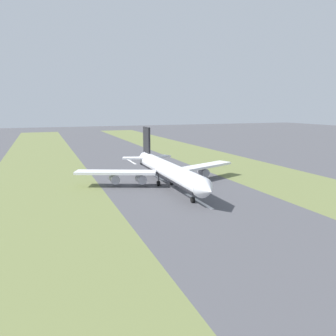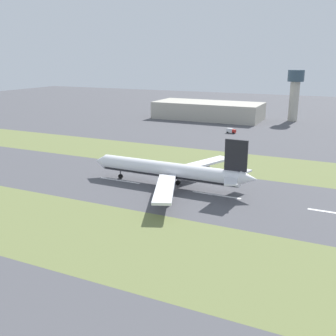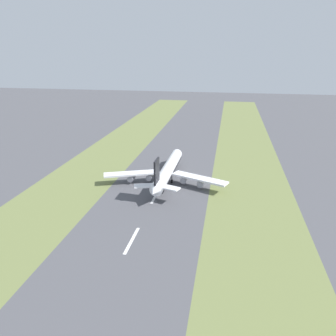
{
  "view_description": "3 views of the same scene",
  "coord_description": "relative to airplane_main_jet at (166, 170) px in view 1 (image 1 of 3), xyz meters",
  "views": [
    {
      "loc": [
        43.98,
        110.6,
        28.31
      ],
      "look_at": [
        2.27,
        3.19,
        7.0
      ],
      "focal_mm": 35.0,
      "sensor_mm": 36.0,
      "label": 1
    },
    {
      "loc": [
        -126.62,
        -56.95,
        47.42
      ],
      "look_at": [
        2.27,
        3.19,
        7.0
      ],
      "focal_mm": 42.0,
      "sensor_mm": 36.0,
      "label": 2
    },
    {
      "loc": [
        31.94,
        -156.04,
        65.27
      ],
      "look_at": [
        2.27,
        3.19,
        7.0
      ],
      "focal_mm": 35.0,
      "sensor_mm": 36.0,
      "label": 3
    }
  ],
  "objects": [
    {
      "name": "ground_plane",
      "position": [
        -2.25,
        -1.28,
        -6.02
      ],
      "size": [
        800.0,
        800.0,
        0.0
      ],
      "primitive_type": "plane",
      "color": "#4C4C51"
    },
    {
      "name": "centreline_dash_mid",
      "position": [
        -2.25,
        -18.09,
        -6.01
      ],
      "size": [
        1.2,
        18.0,
        0.01
      ],
      "primitive_type": "cube",
      "color": "silver",
      "rests_on": "ground"
    },
    {
      "name": "centreline_dash_far",
      "position": [
        -2.25,
        21.91,
        -6.01
      ],
      "size": [
        1.2,
        18.0,
        0.01
      ],
      "primitive_type": "cube",
      "color": "silver",
      "rests_on": "ground"
    },
    {
      "name": "centreline_dash_near",
      "position": [
        -2.25,
        -58.09,
        -6.01
      ],
      "size": [
        1.2,
        18.0,
        0.01
      ],
      "primitive_type": "cube",
      "color": "silver",
      "rests_on": "ground"
    },
    {
      "name": "grass_median_east",
      "position": [
        42.75,
        -1.28,
        -6.02
      ],
      "size": [
        40.0,
        600.0,
        0.01
      ],
      "primitive_type": "cube",
      "color": "olive",
      "rests_on": "ground"
    },
    {
      "name": "airplane_main_jet",
      "position": [
        0.0,
        0.0,
        0.0
      ],
      "size": [
        64.13,
        67.06,
        20.2
      ],
      "color": "white",
      "rests_on": "ground"
    },
    {
      "name": "grass_median_west",
      "position": [
        -47.25,
        -1.28,
        -6.02
      ],
      "size": [
        40.0,
        600.0,
        0.01
      ],
      "primitive_type": "cube",
      "color": "olive",
      "rests_on": "ground"
    }
  ]
}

